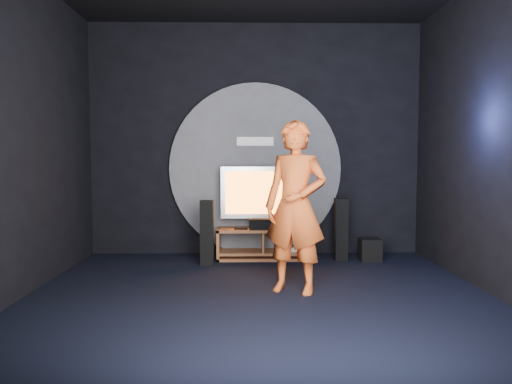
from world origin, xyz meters
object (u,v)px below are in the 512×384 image
(tower_speaker_left, at_px, (207,233))
(media_console, at_px, (263,246))
(subwoofer, at_px, (370,250))
(tv, at_px, (263,194))
(player, at_px, (295,207))
(tower_speaker_right, at_px, (341,229))

(tower_speaker_left, bearing_deg, media_console, 26.39)
(subwoofer, bearing_deg, media_console, 173.95)
(tv, distance_m, player, 1.88)
(media_console, distance_m, tower_speaker_left, 0.91)
(media_console, xyz_separation_m, subwoofer, (1.52, -0.16, -0.03))
(media_console, height_order, tower_speaker_right, tower_speaker_right)
(media_console, relative_size, player, 0.70)
(subwoofer, bearing_deg, tower_speaker_left, -174.34)
(tower_speaker_left, xyz_separation_m, tower_speaker_right, (1.90, 0.30, 0.00))
(tv, xyz_separation_m, subwoofer, (1.53, -0.23, -0.78))
(tower_speaker_left, distance_m, player, 1.83)
(media_console, relative_size, tv, 1.09)
(tower_speaker_left, height_order, subwoofer, tower_speaker_left)
(player, bearing_deg, tower_speaker_left, 151.44)
(tower_speaker_left, distance_m, subwoofer, 2.34)
(tower_speaker_right, bearing_deg, player, -115.98)
(media_console, bearing_deg, tower_speaker_right, -4.86)
(subwoofer, distance_m, player, 2.19)
(tower_speaker_right, bearing_deg, tower_speaker_left, -171.17)
(tower_speaker_right, relative_size, subwoofer, 2.77)
(tv, bearing_deg, tower_speaker_left, -149.59)
(tower_speaker_left, relative_size, player, 0.47)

